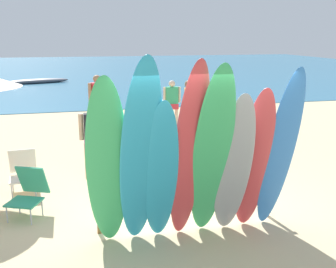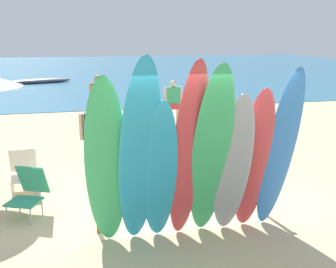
{
  "view_description": "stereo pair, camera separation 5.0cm",
  "coord_description": "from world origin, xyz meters",
  "px_view_note": "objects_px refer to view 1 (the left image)",
  "views": [
    {
      "loc": [
        -1.7,
        -5.76,
        2.98
      ],
      "look_at": [
        0.0,
        1.29,
        1.18
      ],
      "focal_mm": 43.14,
      "sensor_mm": 36.0,
      "label": 1
    },
    {
      "loc": [
        -1.65,
        -5.77,
        2.98
      ],
      "look_at": [
        0.0,
        1.29,
        1.18
      ],
      "focal_mm": 43.14,
      "sensor_mm": 36.0,
      "label": 2
    }
  ],
  "objects_px": {
    "surfboard_blue_7": "(280,152)",
    "beach_chair_blue": "(23,169)",
    "beach_chair_red": "(29,191)",
    "surfboard_red_6": "(254,162)",
    "surfboard_teal_2": "(161,173)",
    "beachgoer_photographing": "(189,106)",
    "beachgoer_by_water": "(98,98)",
    "surfboard_grey_5": "(234,167)",
    "beachgoer_midbeach": "(225,123)",
    "beachgoer_near_rack": "(172,100)",
    "surfboard_green_4": "(212,156)",
    "distant_boat": "(37,81)",
    "surfboard_teal_1": "(140,157)",
    "surfboard_green_0": "(107,166)",
    "surfboard_rack": "(187,193)",
    "surfboard_red_3": "(189,155)",
    "beachgoer_strolling": "(94,135)"
  },
  "relations": [
    {
      "from": "surfboard_blue_7",
      "to": "beach_chair_blue",
      "type": "bearing_deg",
      "value": 139.91
    },
    {
      "from": "surfboard_blue_7",
      "to": "beach_chair_red",
      "type": "bearing_deg",
      "value": 152.04
    },
    {
      "from": "surfboard_red_6",
      "to": "surfboard_teal_2",
      "type": "bearing_deg",
      "value": -174.91
    },
    {
      "from": "beachgoer_photographing",
      "to": "beachgoer_by_water",
      "type": "height_order",
      "value": "beachgoer_by_water"
    },
    {
      "from": "surfboard_grey_5",
      "to": "beachgoer_midbeach",
      "type": "relative_size",
      "value": 1.4
    },
    {
      "from": "beachgoer_midbeach",
      "to": "beachgoer_near_rack",
      "type": "relative_size",
      "value": 1.1
    },
    {
      "from": "surfboard_green_4",
      "to": "beach_chair_red",
      "type": "xyz_separation_m",
      "value": [
        -2.65,
        1.61,
        -0.9
      ]
    },
    {
      "from": "beach_chair_blue",
      "to": "distant_boat",
      "type": "relative_size",
      "value": 0.2
    },
    {
      "from": "surfboard_teal_2",
      "to": "surfboard_blue_7",
      "type": "height_order",
      "value": "surfboard_blue_7"
    },
    {
      "from": "surfboard_teal_1",
      "to": "beachgoer_midbeach",
      "type": "xyz_separation_m",
      "value": [
        2.59,
        3.47,
        -0.42
      ]
    },
    {
      "from": "beachgoer_near_rack",
      "to": "beachgoer_photographing",
      "type": "bearing_deg",
      "value": -83.3
    },
    {
      "from": "surfboard_red_6",
      "to": "distant_boat",
      "type": "height_order",
      "value": "surfboard_red_6"
    },
    {
      "from": "beach_chair_blue",
      "to": "distant_boat",
      "type": "bearing_deg",
      "value": 88.9
    },
    {
      "from": "surfboard_blue_7",
      "to": "surfboard_green_0",
      "type": "bearing_deg",
      "value": 174.04
    },
    {
      "from": "beachgoer_midbeach",
      "to": "beach_chair_blue",
      "type": "relative_size",
      "value": 2.04
    },
    {
      "from": "surfboard_teal_1",
      "to": "surfboard_blue_7",
      "type": "relative_size",
      "value": 1.09
    },
    {
      "from": "distant_boat",
      "to": "surfboard_grey_5",
      "type": "bearing_deg",
      "value": -78.51
    },
    {
      "from": "surfboard_rack",
      "to": "surfboard_green_4",
      "type": "distance_m",
      "value": 1.05
    },
    {
      "from": "beachgoer_photographing",
      "to": "distant_boat",
      "type": "height_order",
      "value": "beachgoer_photographing"
    },
    {
      "from": "surfboard_rack",
      "to": "beachgoer_photographing",
      "type": "relative_size",
      "value": 1.69
    },
    {
      "from": "surfboard_teal_1",
      "to": "beach_chair_blue",
      "type": "height_order",
      "value": "surfboard_teal_1"
    },
    {
      "from": "beachgoer_by_water",
      "to": "beachgoer_near_rack",
      "type": "xyz_separation_m",
      "value": [
        2.38,
        -0.25,
        -0.12
      ]
    },
    {
      "from": "surfboard_red_6",
      "to": "beachgoer_photographing",
      "type": "distance_m",
      "value": 5.71
    },
    {
      "from": "surfboard_green_0",
      "to": "beachgoer_by_water",
      "type": "bearing_deg",
      "value": 91.69
    },
    {
      "from": "surfboard_green_0",
      "to": "beachgoer_by_water",
      "type": "height_order",
      "value": "surfboard_green_0"
    },
    {
      "from": "surfboard_teal_1",
      "to": "surfboard_teal_2",
      "type": "bearing_deg",
      "value": 9.54
    },
    {
      "from": "surfboard_red_3",
      "to": "surfboard_green_0",
      "type": "bearing_deg",
      "value": 172.29
    },
    {
      "from": "beachgoer_strolling",
      "to": "beach_chair_blue",
      "type": "xyz_separation_m",
      "value": [
        -1.41,
        -0.37,
        -0.51
      ]
    },
    {
      "from": "surfboard_teal_2",
      "to": "beachgoer_near_rack",
      "type": "xyz_separation_m",
      "value": [
        2.04,
        7.48,
        -0.22
      ]
    },
    {
      "from": "beachgoer_by_water",
      "to": "beach_chair_blue",
      "type": "xyz_separation_m",
      "value": [
        -1.8,
        -5.04,
        -0.57
      ]
    },
    {
      "from": "surfboard_blue_7",
      "to": "beachgoer_near_rack",
      "type": "bearing_deg",
      "value": 82.39
    },
    {
      "from": "surfboard_green_0",
      "to": "surfboard_teal_1",
      "type": "height_order",
      "value": "surfboard_teal_1"
    },
    {
      "from": "surfboard_green_0",
      "to": "distant_boat",
      "type": "distance_m",
      "value": 21.14
    },
    {
      "from": "surfboard_green_0",
      "to": "surfboard_green_4",
      "type": "distance_m",
      "value": 1.45
    },
    {
      "from": "beachgoer_near_rack",
      "to": "distant_boat",
      "type": "bearing_deg",
      "value": 116.52
    },
    {
      "from": "distant_boat",
      "to": "beach_chair_blue",
      "type": "bearing_deg",
      "value": -86.7
    },
    {
      "from": "surfboard_teal_2",
      "to": "surfboard_blue_7",
      "type": "bearing_deg",
      "value": 3.98
    },
    {
      "from": "surfboard_teal_2",
      "to": "beach_chair_red",
      "type": "xyz_separation_m",
      "value": [
        -1.93,
        1.52,
        -0.67
      ]
    },
    {
      "from": "surfboard_green_4",
      "to": "beachgoer_by_water",
      "type": "xyz_separation_m",
      "value": [
        -1.06,
        7.82,
        -0.33
      ]
    },
    {
      "from": "surfboard_teal_2",
      "to": "beachgoer_near_rack",
      "type": "distance_m",
      "value": 7.76
    },
    {
      "from": "beach_chair_red",
      "to": "surfboard_blue_7",
      "type": "bearing_deg",
      "value": 1.79
    },
    {
      "from": "surfboard_teal_2",
      "to": "beach_chair_blue",
      "type": "relative_size",
      "value": 2.77
    },
    {
      "from": "surfboard_green_4",
      "to": "beach_chair_red",
      "type": "bearing_deg",
      "value": 151.81
    },
    {
      "from": "surfboard_rack",
      "to": "beach_chair_red",
      "type": "distance_m",
      "value": 2.66
    },
    {
      "from": "beachgoer_midbeach",
      "to": "surfboard_grey_5",
      "type": "bearing_deg",
      "value": 170.37
    },
    {
      "from": "surfboard_green_4",
      "to": "beachgoer_by_water",
      "type": "relative_size",
      "value": 1.61
    },
    {
      "from": "surfboard_teal_2",
      "to": "beachgoer_by_water",
      "type": "relative_size",
      "value": 1.32
    },
    {
      "from": "surfboard_red_6",
      "to": "beach_chair_blue",
      "type": "distance_m",
      "value": 4.51
    },
    {
      "from": "surfboard_green_0",
      "to": "beachgoer_photographing",
      "type": "distance_m",
      "value": 6.36
    },
    {
      "from": "surfboard_red_3",
      "to": "surfboard_red_6",
      "type": "relative_size",
      "value": 1.18
    }
  ]
}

